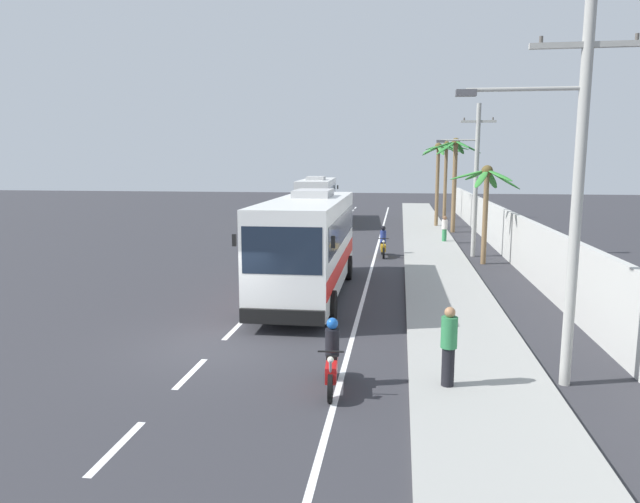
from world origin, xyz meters
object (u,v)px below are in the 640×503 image
(pedestrian_midwalk, at_px, (449,344))
(palm_second, at_px, (446,162))
(palm_fourth, at_px, (438,167))
(utility_pole_nearest, at_px, (574,177))
(coach_bus_foreground, at_px, (309,242))
(motorcycle_trailing, at_px, (332,361))
(utility_pole_mid, at_px, (474,176))
(coach_bus_far_lane, at_px, (317,199))
(palm_nearest, at_px, (486,189))
(motorcycle_beside_bus, at_px, (383,244))
(pedestrian_near_kerb, at_px, (445,228))
(palm_third, at_px, (455,167))

(pedestrian_midwalk, distance_m, palm_second, 40.56)
(palm_fourth, bearing_deg, utility_pole_nearest, -88.39)
(coach_bus_foreground, bearing_deg, palm_second, 76.81)
(motorcycle_trailing, bearing_deg, utility_pole_mid, 74.39)
(coach_bus_far_lane, bearing_deg, pedestrian_midwalk, -77.06)
(motorcycle_trailing, height_order, palm_fourth, palm_fourth)
(coach_bus_far_lane, relative_size, utility_pole_nearest, 1.39)
(coach_bus_foreground, distance_m, palm_nearest, 11.02)
(utility_pole_nearest, distance_m, palm_second, 39.48)
(motorcycle_trailing, xyz_separation_m, utility_pole_nearest, (5.15, 0.97, 4.07))
(motorcycle_beside_bus, height_order, palm_fourth, palm_fourth)
(motorcycle_beside_bus, xyz_separation_m, palm_fourth, (3.68, 14.44, 4.02))
(coach_bus_foreground, height_order, motorcycle_trailing, coach_bus_foreground)
(motorcycle_beside_bus, height_order, pedestrian_near_kerb, pedestrian_near_kerb)
(coach_bus_foreground, bearing_deg, palm_fourth, 75.42)
(utility_pole_nearest, bearing_deg, pedestrian_midwalk, -163.21)
(palm_fourth, bearing_deg, coach_bus_foreground, -104.58)
(utility_pole_nearest, bearing_deg, palm_nearest, 88.32)
(coach_bus_foreground, bearing_deg, motorcycle_beside_bus, 74.96)
(motorcycle_beside_bus, height_order, palm_second, palm_second)
(pedestrian_near_kerb, distance_m, palm_nearest, 7.81)
(coach_bus_far_lane, relative_size, palm_second, 1.77)
(motorcycle_beside_bus, distance_m, palm_second, 23.06)
(coach_bus_far_lane, xyz_separation_m, palm_third, (10.69, -5.13, 2.67))
(palm_nearest, height_order, palm_second, palm_second)
(palm_nearest, bearing_deg, palm_third, 91.48)
(coach_bus_far_lane, height_order, palm_nearest, palm_nearest)
(motorcycle_beside_bus, relative_size, palm_nearest, 0.40)
(coach_bus_foreground, relative_size, motorcycle_trailing, 5.40)
(coach_bus_far_lane, distance_m, motorcycle_trailing, 35.37)
(utility_pole_nearest, xyz_separation_m, utility_pole_mid, (0.16, 18.04, -0.40))
(pedestrian_midwalk, xyz_separation_m, palm_fourth, (1.69, 32.60, 3.61))
(motorcycle_beside_bus, bearing_deg, palm_third, 67.70)
(palm_third, bearing_deg, pedestrian_midwalk, -95.24)
(coach_bus_foreground, distance_m, coach_bus_far_lane, 26.25)
(motorcycle_trailing, xyz_separation_m, utility_pole_mid, (5.31, 19.01, 3.67))
(coach_bus_foreground, height_order, utility_pole_mid, utility_pole_mid)
(palm_third, height_order, palm_fourth, palm_third)
(coach_bus_foreground, height_order, coach_bus_far_lane, coach_bus_foreground)
(motorcycle_beside_bus, bearing_deg, pedestrian_near_kerb, 56.71)
(utility_pole_nearest, distance_m, palm_third, 28.82)
(motorcycle_beside_bus, height_order, palm_third, palm_third)
(pedestrian_near_kerb, bearing_deg, palm_fourth, 70.85)
(pedestrian_near_kerb, relative_size, utility_pole_nearest, 0.18)
(pedestrian_near_kerb, bearing_deg, coach_bus_far_lane, 112.21)
(pedestrian_midwalk, height_order, palm_fourth, palm_fourth)
(coach_bus_foreground, xyz_separation_m, motorcycle_beside_bus, (2.54, 9.44, -1.39))
(motorcycle_trailing, relative_size, palm_third, 0.29)
(utility_pole_mid, height_order, palm_fourth, utility_pole_mid)
(pedestrian_near_kerb, xyz_separation_m, palm_fourth, (0.02, 8.88, 3.72))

